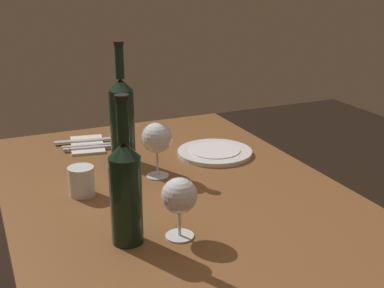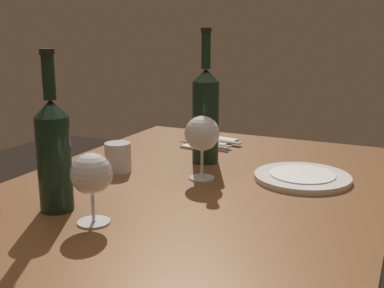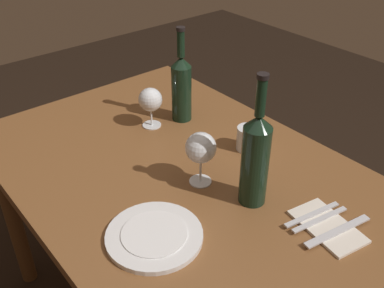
# 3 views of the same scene
# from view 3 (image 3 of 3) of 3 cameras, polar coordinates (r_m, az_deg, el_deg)

# --- Properties ---
(dining_table) EXTENTS (1.30, 0.90, 0.74)m
(dining_table) POSITION_cam_3_polar(r_m,az_deg,el_deg) (1.42, -1.84, -5.92)
(dining_table) COLOR brown
(dining_table) RESTS_ON ground
(wine_glass_left) EXTENTS (0.09, 0.09, 0.16)m
(wine_glass_left) POSITION_cam_3_polar(r_m,az_deg,el_deg) (1.24, 1.13, -0.58)
(wine_glass_left) COLOR white
(wine_glass_left) RESTS_ON dining_table
(wine_glass_right) EXTENTS (0.08, 0.08, 0.14)m
(wine_glass_right) POSITION_cam_3_polar(r_m,az_deg,el_deg) (1.54, -5.35, 5.57)
(wine_glass_right) COLOR white
(wine_glass_right) RESTS_ON dining_table
(wine_bottle) EXTENTS (0.07, 0.07, 0.34)m
(wine_bottle) POSITION_cam_3_polar(r_m,az_deg,el_deg) (1.57, -1.36, 7.40)
(wine_bottle) COLOR black
(wine_bottle) RESTS_ON dining_table
(wine_bottle_second) EXTENTS (0.08, 0.08, 0.38)m
(wine_bottle_second) POSITION_cam_3_polar(r_m,az_deg,el_deg) (1.17, 8.12, -1.71)
(wine_bottle_second) COLOR black
(wine_bottle_second) RESTS_ON dining_table
(water_tumbler) EXTENTS (0.07, 0.07, 0.08)m
(water_tumbler) POSITION_cam_3_polar(r_m,az_deg,el_deg) (1.45, 7.11, 0.59)
(water_tumbler) COLOR white
(water_tumbler) RESTS_ON dining_table
(dinner_plate) EXTENTS (0.25, 0.25, 0.02)m
(dinner_plate) POSITION_cam_3_polar(r_m,az_deg,el_deg) (1.14, -4.85, -11.60)
(dinner_plate) COLOR white
(dinner_plate) RESTS_ON dining_table
(folded_napkin) EXTENTS (0.21, 0.14, 0.01)m
(folded_napkin) POSITION_cam_3_polar(r_m,az_deg,el_deg) (1.21, 16.95, -10.07)
(folded_napkin) COLOR silver
(folded_napkin) RESTS_ON dining_table
(fork_inner) EXTENTS (0.04, 0.18, 0.00)m
(fork_inner) POSITION_cam_3_polar(r_m,az_deg,el_deg) (1.22, 16.05, -9.27)
(fork_inner) COLOR silver
(fork_inner) RESTS_ON folded_napkin
(fork_outer) EXTENTS (0.04, 0.18, 0.00)m
(fork_outer) POSITION_cam_3_polar(r_m,az_deg,el_deg) (1.23, 15.12, -8.70)
(fork_outer) COLOR silver
(fork_outer) RESTS_ON folded_napkin
(table_knife) EXTENTS (0.06, 0.21, 0.00)m
(table_knife) POSITION_cam_3_polar(r_m,az_deg,el_deg) (1.20, 18.17, -10.54)
(table_knife) COLOR silver
(table_knife) RESTS_ON folded_napkin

